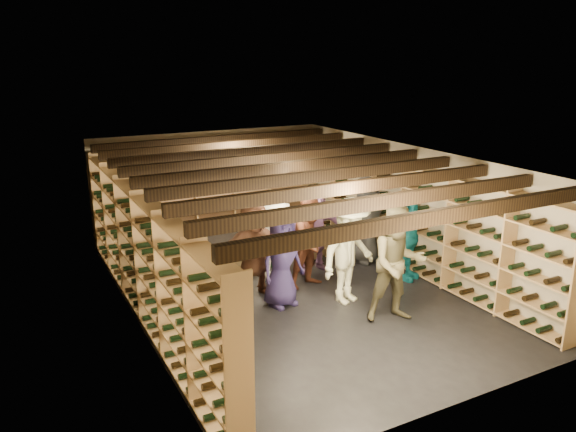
% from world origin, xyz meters
% --- Properties ---
extents(ground, '(8.00, 8.00, 0.00)m').
position_xyz_m(ground, '(0.00, 0.00, 0.00)').
color(ground, black).
rests_on(ground, ground).
extents(walls, '(5.52, 8.02, 2.40)m').
position_xyz_m(walls, '(0.00, 0.00, 1.20)').
color(walls, '#B6AA8D').
rests_on(walls, ground).
extents(ceiling, '(5.50, 8.00, 0.01)m').
position_xyz_m(ceiling, '(0.00, 0.00, 2.40)').
color(ceiling, beige).
rests_on(ceiling, walls).
extents(ceiling_joists, '(5.40, 7.12, 0.18)m').
position_xyz_m(ceiling_joists, '(0.00, 0.00, 2.26)').
color(ceiling_joists, black).
rests_on(ceiling_joists, ground).
extents(wine_rack_left, '(0.32, 7.50, 2.15)m').
position_xyz_m(wine_rack_left, '(-2.57, 0.00, 1.08)').
color(wine_rack_left, tan).
rests_on(wine_rack_left, ground).
extents(wine_rack_right, '(0.32, 7.50, 2.15)m').
position_xyz_m(wine_rack_right, '(2.57, 0.00, 1.08)').
color(wine_rack_right, tan).
rests_on(wine_rack_right, ground).
extents(wine_rack_back, '(4.70, 0.30, 2.15)m').
position_xyz_m(wine_rack_back, '(0.00, 3.83, 1.07)').
color(wine_rack_back, tan).
rests_on(wine_rack_back, ground).
extents(crate_stack_left, '(0.52, 0.36, 0.51)m').
position_xyz_m(crate_stack_left, '(-0.42, 1.30, 0.26)').
color(crate_stack_left, tan).
rests_on(crate_stack_left, ground).
extents(crate_stack_right, '(0.51, 0.35, 0.68)m').
position_xyz_m(crate_stack_right, '(1.09, 1.30, 0.34)').
color(crate_stack_right, tan).
rests_on(crate_stack_right, ground).
extents(crate_loose, '(0.51, 0.35, 0.17)m').
position_xyz_m(crate_loose, '(1.71, 1.30, 0.09)').
color(crate_loose, tan).
rests_on(crate_loose, ground).
extents(person_0, '(0.85, 0.64, 1.57)m').
position_xyz_m(person_0, '(-2.18, 0.09, 0.79)').
color(person_0, black).
rests_on(person_0, ground).
extents(person_2, '(1.10, 0.96, 1.90)m').
position_xyz_m(person_2, '(0.93, -1.82, 0.95)').
color(person_2, brown).
rests_on(person_2, ground).
extents(person_3, '(1.33, 0.99, 1.84)m').
position_xyz_m(person_3, '(0.63, -0.90, 0.92)').
color(person_3, beige).
rests_on(person_3, ground).
extents(person_4, '(1.04, 0.75, 1.63)m').
position_xyz_m(person_4, '(2.18, -0.58, 0.82)').
color(person_4, '#12727E').
rests_on(person_4, ground).
extents(person_5, '(1.66, 0.69, 1.74)m').
position_xyz_m(person_5, '(-0.68, 0.05, 0.87)').
color(person_5, brown).
rests_on(person_5, ground).
extents(person_6, '(0.87, 0.66, 1.61)m').
position_xyz_m(person_6, '(-0.43, -0.50, 0.80)').
color(person_6, '#27204F').
rests_on(person_6, ground).
extents(person_8, '(0.93, 0.78, 1.69)m').
position_xyz_m(person_8, '(0.42, -0.01, 0.85)').
color(person_8, '#4C2517').
rests_on(person_8, ground).
extents(person_9, '(1.14, 0.73, 1.67)m').
position_xyz_m(person_9, '(-0.11, 0.45, 0.84)').
color(person_9, '#B1AFA2').
rests_on(person_9, ground).
extents(person_10, '(0.90, 0.41, 1.51)m').
position_xyz_m(person_10, '(0.30, 1.12, 0.75)').
color(person_10, '#24482F').
rests_on(person_10, ground).
extents(person_11, '(1.61, 0.54, 1.73)m').
position_xyz_m(person_11, '(0.83, 0.61, 0.86)').
color(person_11, '#94619C').
rests_on(person_11, ground).
extents(person_12, '(0.98, 0.76, 1.79)m').
position_xyz_m(person_12, '(2.04, 0.57, 0.89)').
color(person_12, '#383A3E').
rests_on(person_12, ground).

